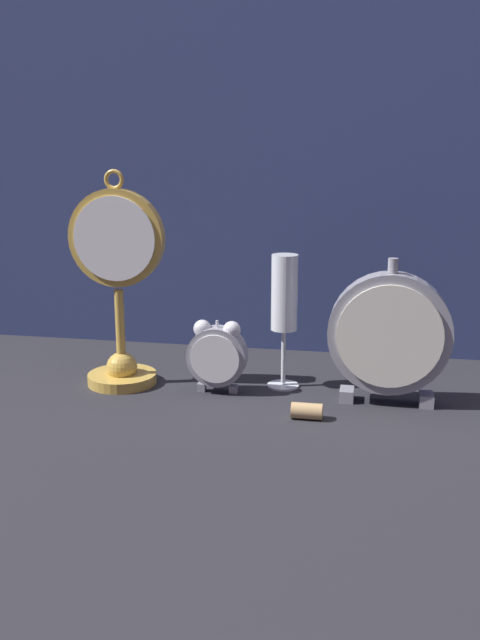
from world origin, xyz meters
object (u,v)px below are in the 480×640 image
Objects in this scene: pocket_watch_on_stand at (119,294)px; mantel_clock_silver at (389,334)px; champagne_flute at (284,302)px; alarm_clock_twin_bell at (217,353)px; wine_cork at (307,412)px.

pocket_watch_on_stand is 0.40m from mantel_clock_silver.
alarm_clock_twin_bell is at bearing -154.67° from champagne_flute.
mantel_clock_silver is at bearing -0.18° from alarm_clock_twin_bell.
pocket_watch_on_stand is at bearing -172.43° from champagne_flute.
champagne_flute reaches higher than alarm_clock_twin_bell.
champagne_flute is (0.25, 0.03, -0.01)m from pocket_watch_on_stand.
alarm_clock_twin_bell is 0.25m from mantel_clock_silver.
pocket_watch_on_stand reaches higher than champagne_flute.
pocket_watch_on_stand is 0.17m from alarm_clock_twin_bell.
alarm_clock_twin_bell is 0.53× the size of mantel_clock_silver.
mantel_clock_silver is 4.98× the size of wine_cork.
mantel_clock_silver is 1.03× the size of champagne_flute.
mantel_clock_silver is 0.16m from wine_cork.
wine_cork is at bearing -17.93° from pocket_watch_on_stand.
alarm_clock_twin_bell is 0.12m from champagne_flute.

